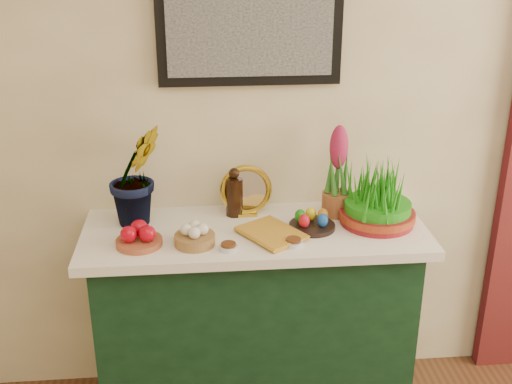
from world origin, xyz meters
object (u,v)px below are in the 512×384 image
book (253,239)px  wheatgrass_sabzeh (378,198)px  mirror (246,191)px  sideboard (255,324)px  hyacinth_green (135,159)px

book → wheatgrass_sabzeh: (0.53, 0.14, 0.10)m
mirror → wheatgrass_sabzeh: (0.53, -0.14, 0.01)m
sideboard → wheatgrass_sabzeh: size_ratio=4.14×
wheatgrass_sabzeh → book: bearing=-165.1°
sideboard → mirror: size_ratio=5.82×
sideboard → wheatgrass_sabzeh: 0.77m
hyacinth_green → mirror: size_ratio=2.48×
mirror → sideboard: bearing=-79.9°
hyacinth_green → mirror: bearing=-26.5°
book → mirror: bearing=58.1°
hyacinth_green → wheatgrass_sabzeh: bearing=-37.5°
wheatgrass_sabzeh → hyacinth_green: bearing=174.5°
book → sideboard: bearing=48.6°
sideboard → hyacinth_green: hyacinth_green is taller
sideboard → mirror: 0.59m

